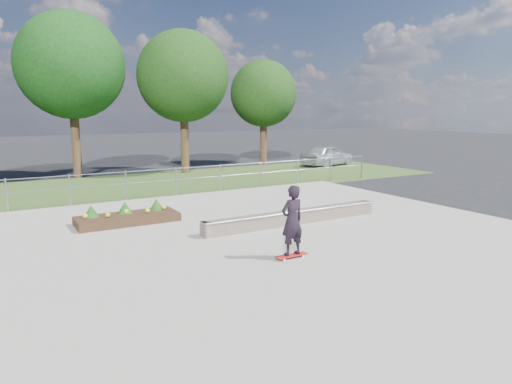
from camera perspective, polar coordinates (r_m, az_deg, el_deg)
ground at (r=12.14m, az=2.80°, el=-6.28°), size 120.00×120.00×0.00m
grass_verge at (r=21.96m, az=-13.14°, el=0.91°), size 30.00×8.00×0.02m
concrete_slab at (r=12.13m, az=2.80°, el=-6.15°), size 15.00×15.00×0.06m
fence at (r=18.57m, az=-9.98°, el=1.75°), size 20.06×0.06×1.20m
tree_mid_left at (r=25.12m, az=-22.15°, el=14.39°), size 5.25×5.25×8.25m
tree_mid_right at (r=25.58m, az=-9.11°, el=14.05°), size 4.90×4.90×7.70m
tree_far_right at (r=29.57m, az=0.95°, el=12.17°), size 4.20×4.20×6.60m
grind_ledge at (r=13.81m, az=4.79°, el=-3.15°), size 6.00×0.44×0.43m
planter_bed at (r=14.46m, az=-15.81°, el=-2.97°), size 3.00×1.20×0.61m
skateboarder at (r=10.45m, az=4.54°, el=-3.61°), size 0.80×0.43×1.71m
parked_car at (r=29.07m, az=8.91°, el=4.56°), size 4.17×2.49×1.33m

